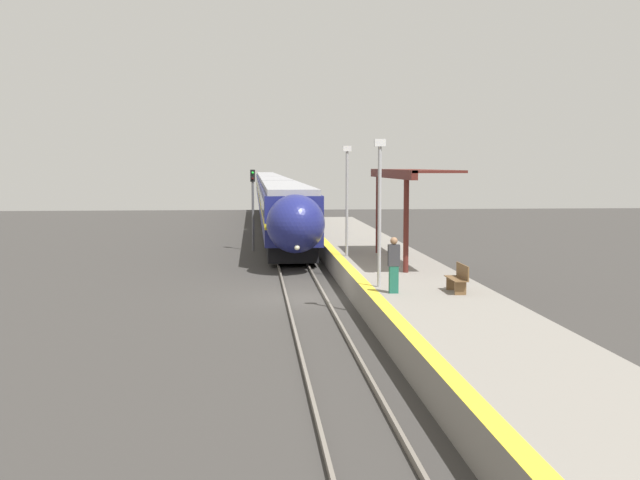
{
  "coord_description": "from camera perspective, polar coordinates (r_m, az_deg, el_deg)",
  "views": [
    {
      "loc": [
        -1.92,
        -29.48,
        4.96
      ],
      "look_at": [
        0.56,
        0.2,
        2.17
      ],
      "focal_mm": 45.0,
      "sensor_mm": 36.0,
      "label": 1
    }
  ],
  "objects": [
    {
      "name": "platform_right",
      "position": [
        30.33,
        5.87,
        -3.17
      ],
      "size": [
        4.11,
        64.0,
        0.98
      ],
      "color": "gray",
      "rests_on": "ground_plane"
    },
    {
      "name": "railway_signal",
      "position": [
        46.67,
        -4.8,
        2.74
      ],
      "size": [
        0.28,
        0.28,
        4.71
      ],
      "color": "#59595E",
      "rests_on": "ground_plane"
    },
    {
      "name": "rail_left",
      "position": [
        29.91,
        -2.42,
        -4.06
      ],
      "size": [
        0.08,
        90.0,
        0.15
      ],
      "primitive_type": "cube",
      "color": "slate",
      "rests_on": "ground_plane"
    },
    {
      "name": "station_canopy",
      "position": [
        33.23,
        6.04,
        4.54
      ],
      "size": [
        2.02,
        9.73,
        3.82
      ],
      "color": "#511E19",
      "rests_on": "platform_right"
    },
    {
      "name": "platform_bench",
      "position": [
        25.56,
        9.84,
        -2.66
      ],
      "size": [
        0.44,
        1.41,
        0.89
      ],
      "color": "brown",
      "rests_on": "platform_right"
    },
    {
      "name": "lamppost_mid",
      "position": [
        35.22,
        1.93,
        3.4
      ],
      "size": [
        0.36,
        0.2,
        4.83
      ],
      "color": "#9E9EA3",
      "rests_on": "platform_right"
    },
    {
      "name": "rail_right",
      "position": [
        30.0,
        0.34,
        -4.03
      ],
      "size": [
        0.08,
        90.0,
        0.15
      ],
      "primitive_type": "cube",
      "color": "slate",
      "rests_on": "ground_plane"
    },
    {
      "name": "person_waiting",
      "position": [
        25.08,
        5.27,
        -1.71
      ],
      "size": [
        0.36,
        0.23,
        1.76
      ],
      "color": "#1E604C",
      "rests_on": "platform_right"
    },
    {
      "name": "ground_plane",
      "position": [
        29.96,
        -1.04,
        -4.19
      ],
      "size": [
        120.0,
        120.0,
        0.0
      ],
      "primitive_type": "plane",
      "color": "#383533"
    },
    {
      "name": "lamppost_near",
      "position": [
        26.2,
        4.25,
        2.72
      ],
      "size": [
        0.36,
        0.2,
        4.83
      ],
      "color": "#9E9EA3",
      "rests_on": "platform_right"
    },
    {
      "name": "train",
      "position": [
        83.26,
        -3.45,
        3.42
      ],
      "size": [
        2.82,
        96.56,
        3.82
      ],
      "color": "black",
      "rests_on": "ground_plane"
    }
  ]
}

